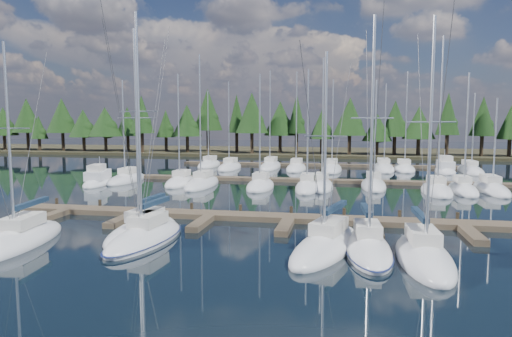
% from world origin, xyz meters
% --- Properties ---
extents(ground, '(260.00, 260.00, 0.00)m').
position_xyz_m(ground, '(0.00, 30.00, 0.00)').
color(ground, black).
rests_on(ground, ground).
extents(far_shore, '(220.00, 30.00, 0.60)m').
position_xyz_m(far_shore, '(0.00, 90.00, 0.30)').
color(far_shore, '#322E1C').
rests_on(far_shore, ground).
extents(main_dock, '(44.00, 6.13, 0.90)m').
position_xyz_m(main_dock, '(0.00, 17.36, 0.20)').
color(main_dock, brown).
rests_on(main_dock, ground).
extents(back_docks, '(50.00, 21.80, 0.40)m').
position_xyz_m(back_docks, '(0.00, 49.58, 0.20)').
color(back_docks, brown).
rests_on(back_docks, ground).
extents(front_sailboat_0, '(3.90, 9.18, 12.71)m').
position_xyz_m(front_sailboat_0, '(-15.25, 8.36, 0.28)').
color(front_sailboat_0, silver).
rests_on(front_sailboat_0, ground).
extents(front_sailboat_1, '(3.57, 8.56, 14.49)m').
position_xyz_m(front_sailboat_1, '(-8.01, 10.28, 0.29)').
color(front_sailboat_1, silver).
rests_on(front_sailboat_1, ground).
extents(front_sailboat_2, '(3.66, 7.82, 13.83)m').
position_xyz_m(front_sailboat_2, '(-8.82, 11.68, 0.29)').
color(front_sailboat_2, silver).
rests_on(front_sailboat_2, ground).
extents(front_sailboat_3, '(5.18, 9.65, 11.97)m').
position_xyz_m(front_sailboat_3, '(2.98, 10.57, 0.27)').
color(front_sailboat_3, silver).
rests_on(front_sailboat_3, ground).
extents(front_sailboat_4, '(3.06, 8.03, 13.76)m').
position_xyz_m(front_sailboat_4, '(5.28, 10.33, 0.29)').
color(front_sailboat_4, silver).
rests_on(front_sailboat_4, ground).
extents(front_sailboat_5, '(2.92, 8.51, 13.39)m').
position_xyz_m(front_sailboat_5, '(8.10, 9.38, 0.29)').
color(front_sailboat_5, silver).
rests_on(front_sailboat_5, ground).
extents(back_sailboat_rows, '(47.01, 32.64, 16.64)m').
position_xyz_m(back_sailboat_rows, '(0.63, 45.23, 0.27)').
color(back_sailboat_rows, silver).
rests_on(back_sailboat_rows, ground).
extents(motor_yacht_left, '(4.17, 8.14, 3.87)m').
position_xyz_m(motor_yacht_left, '(-24.44, 33.43, 0.44)').
color(motor_yacht_left, silver).
rests_on(motor_yacht_left, ground).
extents(motor_yacht_right, '(3.04, 8.15, 4.01)m').
position_xyz_m(motor_yacht_right, '(18.47, 54.33, 0.45)').
color(motor_yacht_right, silver).
rests_on(motor_yacht_right, ground).
extents(tree_line, '(183.73, 11.58, 13.97)m').
position_xyz_m(tree_line, '(-4.65, 80.25, 7.48)').
color(tree_line, black).
rests_on(tree_line, far_shore).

